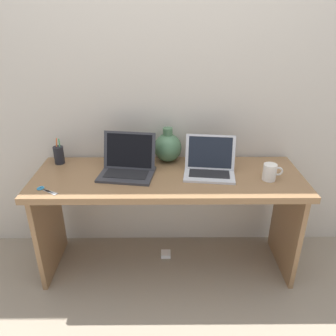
{
  "coord_description": "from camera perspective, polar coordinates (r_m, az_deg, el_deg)",
  "views": [
    {
      "loc": [
        -0.01,
        -1.83,
        1.63
      ],
      "look_at": [
        0.0,
        0.0,
        0.76
      ],
      "focal_mm": 35.07,
      "sensor_mm": 36.0,
      "label": 1
    }
  ],
  "objects": [
    {
      "name": "ground_plane",
      "position": [
        2.45,
        0.0,
        -16.31
      ],
      "size": [
        6.0,
        6.0,
        0.0
      ],
      "primitive_type": "plane",
      "color": "gray"
    },
    {
      "name": "back_wall",
      "position": [
        2.19,
        -0.06,
        14.12
      ],
      "size": [
        4.4,
        0.04,
        2.4
      ],
      "primitive_type": "cube",
      "color": "beige",
      "rests_on": "ground"
    },
    {
      "name": "desk",
      "position": [
        2.11,
        0.0,
        -4.67
      ],
      "size": [
        1.68,
        0.56,
        0.71
      ],
      "color": "olive",
      "rests_on": "ground"
    },
    {
      "name": "laptop_left",
      "position": [
        2.06,
        -6.98,
        0.81
      ],
      "size": [
        0.36,
        0.3,
        0.25
      ],
      "color": "#333338",
      "rests_on": "desk"
    },
    {
      "name": "laptop_right",
      "position": [
        2.07,
        7.25,
        0.71
      ],
      "size": [
        0.34,
        0.27,
        0.23
      ],
      "color": "silver",
      "rests_on": "desk"
    },
    {
      "name": "green_vase",
      "position": [
        2.21,
        -0.04,
        3.65
      ],
      "size": [
        0.19,
        0.19,
        0.23
      ],
      "color": "#47704C",
      "rests_on": "desk"
    },
    {
      "name": "coffee_mug",
      "position": [
        2.06,
        17.31,
        -0.67
      ],
      "size": [
        0.12,
        0.08,
        0.1
      ],
      "color": "white",
      "rests_on": "desk"
    },
    {
      "name": "pen_cup",
      "position": [
        2.3,
        -18.43,
        2.18
      ],
      "size": [
        0.07,
        0.07,
        0.18
      ],
      "color": "black",
      "rests_on": "desk"
    },
    {
      "name": "scissors",
      "position": [
        2.01,
        -20.75,
        -3.53
      ],
      "size": [
        0.14,
        0.1,
        0.01
      ],
      "color": "#B7B7BC",
      "rests_on": "desk"
    },
    {
      "name": "power_brick",
      "position": [
        2.5,
        -0.38,
        -14.73
      ],
      "size": [
        0.07,
        0.07,
        0.03
      ],
      "primitive_type": "cube",
      "color": "white",
      "rests_on": "ground"
    }
  ]
}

